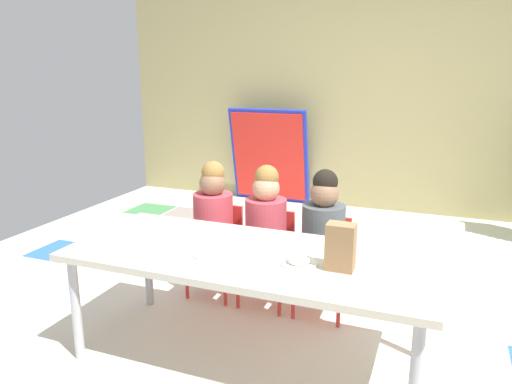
{
  "coord_description": "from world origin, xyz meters",
  "views": [
    {
      "loc": [
        0.71,
        -2.99,
        1.49
      ],
      "look_at": [
        -0.22,
        -0.62,
        0.85
      ],
      "focal_mm": 34.02,
      "sensor_mm": 36.0,
      "label": 1
    }
  ],
  "objects": [
    {
      "name": "donut_powdered_on_plate",
      "position": [
        0.11,
        -0.92,
        0.62
      ],
      "size": [
        0.11,
        0.11,
        0.03
      ],
      "primitive_type": "torus",
      "color": "white",
      "rests_on": "craft_table"
    },
    {
      "name": "back_wall",
      "position": [
        0.0,
        2.33,
        1.38
      ],
      "size": [
        5.85,
        0.1,
        2.75
      ],
      "primitive_type": "cube",
      "color": "tan",
      "rests_on": "ground_plane"
    },
    {
      "name": "paper_plate_near_edge",
      "position": [
        0.11,
        -0.92,
        0.6
      ],
      "size": [
        0.18,
        0.18,
        0.01
      ],
      "primitive_type": "cylinder",
      "color": "white",
      "rests_on": "craft_table"
    },
    {
      "name": "seated_child_middle_seat",
      "position": [
        -0.3,
        -0.25,
        0.55
      ],
      "size": [
        0.32,
        0.32,
        0.92
      ],
      "color": "red",
      "rests_on": "ground_plane"
    },
    {
      "name": "folded_activity_table",
      "position": [
        -1.14,
        2.13,
        0.54
      ],
      "size": [
        0.9,
        0.29,
        1.09
      ],
      "color": "#1E33BF",
      "rests_on": "ground_plane"
    },
    {
      "name": "craft_table",
      "position": [
        -0.16,
        -0.87,
        0.55
      ],
      "size": [
        1.85,
        0.78,
        0.6
      ],
      "color": "beige",
      "rests_on": "ground_plane"
    },
    {
      "name": "paper_plate_center_table",
      "position": [
        -0.32,
        -0.97,
        0.6
      ],
      "size": [
        0.18,
        0.18,
        0.01
      ],
      "primitive_type": "cylinder",
      "color": "white",
      "rests_on": "craft_table"
    },
    {
      "name": "seated_child_near_camera",
      "position": [
        -0.67,
        -0.25,
        0.55
      ],
      "size": [
        0.34,
        0.34,
        0.92
      ],
      "color": "red",
      "rests_on": "ground_plane"
    },
    {
      "name": "paper_bag_brown",
      "position": [
        0.31,
        -0.91,
        0.71
      ],
      "size": [
        0.13,
        0.09,
        0.22
      ],
      "primitive_type": "cube",
      "color": "#9E754C",
      "rests_on": "craft_table"
    },
    {
      "name": "seated_child_far_right",
      "position": [
        0.07,
        -0.25,
        0.55
      ],
      "size": [
        0.32,
        0.31,
        0.92
      ],
      "color": "red",
      "rests_on": "ground_plane"
    },
    {
      "name": "ground_plane",
      "position": [
        -0.0,
        -0.0,
        -0.01
      ],
      "size": [
        5.85,
        4.66,
        0.02
      ],
      "color": "silver"
    }
  ]
}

